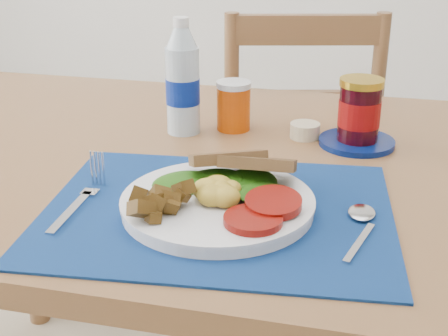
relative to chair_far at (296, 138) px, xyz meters
name	(u,v)px	position (x,y,z in m)	size (l,w,h in m)	color
table	(209,197)	(-0.09, -0.60, 0.09)	(1.40, 0.90, 0.75)	brown
chair_far	(296,138)	(0.00, 0.00, 0.00)	(0.50, 0.49, 1.13)	brown
placemat	(218,211)	(-0.02, -0.81, 0.18)	(0.50, 0.40, 0.00)	#040E31
breakfast_plate	(213,199)	(-0.02, -0.82, 0.20)	(0.28, 0.28, 0.07)	silver
fork	(83,199)	(-0.22, -0.83, 0.18)	(0.03, 0.19, 0.00)	#B2B5BA
spoon	(361,223)	(0.19, -0.81, 0.18)	(0.04, 0.17, 0.00)	#B2B5BA
water_bottle	(183,83)	(-0.17, -0.49, 0.28)	(0.07, 0.07, 0.22)	#ADBFCC
juice_glass	(234,107)	(-0.08, -0.45, 0.22)	(0.07, 0.07, 0.09)	#C54205
ramekin	(305,131)	(0.07, -0.47, 0.19)	(0.06, 0.06, 0.03)	beige
jam_on_saucer	(359,116)	(0.17, -0.49, 0.23)	(0.14, 0.14, 0.13)	#051655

